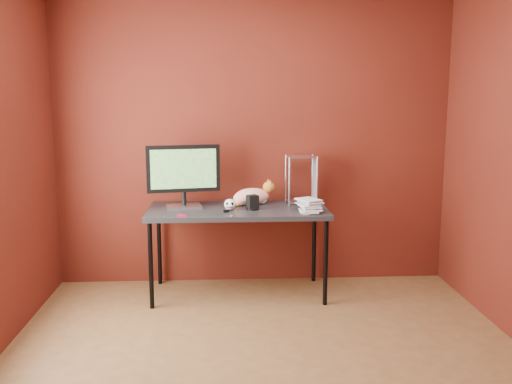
{
  "coord_description": "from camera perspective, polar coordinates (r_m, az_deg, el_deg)",
  "views": [
    {
      "loc": [
        -0.26,
        -3.32,
        1.71
      ],
      "look_at": [
        -0.01,
        1.15,
        0.93
      ],
      "focal_mm": 40.0,
      "sensor_mm": 36.0,
      "label": 1
    }
  ],
  "objects": [
    {
      "name": "speaker",
      "position": [
        4.73,
        -0.35,
        -1.1
      ],
      "size": [
        0.11,
        0.11,
        0.12
      ],
      "rotation": [
        0.0,
        0.0,
        0.41
      ],
      "color": "black",
      "rests_on": "desk"
    },
    {
      "name": "skull_mug",
      "position": [
        4.71,
        -2.62,
        -1.24
      ],
      "size": [
        0.1,
        0.1,
        0.09
      ],
      "rotation": [
        0.0,
        0.0,
        -0.06
      ],
      "color": "white",
      "rests_on": "desk"
    },
    {
      "name": "desk",
      "position": [
        4.8,
        -1.83,
        -2.23
      ],
      "size": [
        1.5,
        0.7,
        0.75
      ],
      "color": "black",
      "rests_on": "ground"
    },
    {
      "name": "washer",
      "position": [
        4.5,
        -2.37,
        -2.37
      ],
      "size": [
        0.04,
        0.04,
        0.0
      ],
      "primitive_type": "cylinder",
      "color": "#B3B3B8",
      "rests_on": "desk"
    },
    {
      "name": "black_gadget",
      "position": [
        4.63,
        -2.99,
        -1.9
      ],
      "size": [
        0.05,
        0.04,
        0.02
      ],
      "primitive_type": "cube",
      "rotation": [
        0.0,
        0.0,
        0.34
      ],
      "color": "black",
      "rests_on": "desk"
    },
    {
      "name": "book_stack",
      "position": [
        4.56,
        4.61,
        5.3
      ],
      "size": [
        0.22,
        0.24,
        1.19
      ],
      "rotation": [
        0.0,
        0.0,
        0.18
      ],
      "color": "beige",
      "rests_on": "desk"
    },
    {
      "name": "pocket_knife",
      "position": [
        4.52,
        -7.43,
        -2.33
      ],
      "size": [
        0.08,
        0.03,
        0.02
      ],
      "primitive_type": "cube",
      "rotation": [
        0.0,
        0.0,
        -0.08
      ],
      "color": "#AF0D28",
      "rests_on": "desk"
    },
    {
      "name": "monitor",
      "position": [
        4.8,
        -7.26,
        1.89
      ],
      "size": [
        0.61,
        0.25,
        0.53
      ],
      "rotation": [
        0.0,
        0.0,
        0.18
      ],
      "color": "#B3B3B8",
      "rests_on": "desk"
    },
    {
      "name": "cat",
      "position": [
        4.92,
        -0.4,
        -0.43
      ],
      "size": [
        0.43,
        0.28,
        0.22
      ],
      "rotation": [
        0.0,
        0.0,
        0.28
      ],
      "color": "orange",
      "rests_on": "desk"
    },
    {
      "name": "room",
      "position": [
        3.34,
        1.24,
        5.37
      ],
      "size": [
        3.52,
        3.52,
        2.61
      ],
      "color": "brown",
      "rests_on": "ground"
    },
    {
      "name": "wire_rack",
      "position": [
        5.01,
        4.54,
        1.27
      ],
      "size": [
        0.26,
        0.21,
        0.42
      ],
      "rotation": [
        0.0,
        0.0,
        0.05
      ],
      "color": "#B3B3B8",
      "rests_on": "desk"
    }
  ]
}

